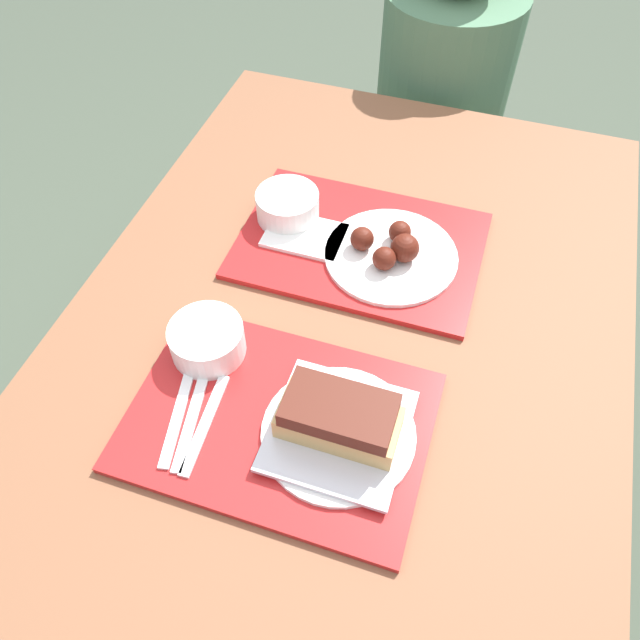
{
  "coord_description": "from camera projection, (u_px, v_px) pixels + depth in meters",
  "views": [
    {
      "loc": [
        0.16,
        -0.57,
        1.56
      ],
      "look_at": [
        -0.03,
        0.02,
        0.78
      ],
      "focal_mm": 35.0,
      "sensor_mm": 36.0,
      "label": 1
    }
  ],
  "objects": [
    {
      "name": "bowl_coleslaw_near",
      "position": [
        207.0,
        339.0,
        0.97
      ],
      "size": [
        0.12,
        0.12,
        0.05
      ],
      "color": "white",
      "rests_on": "tray_near"
    },
    {
      "name": "plastic_knife_near",
      "position": [
        205.0,
        424.0,
        0.91
      ],
      "size": [
        0.03,
        0.17,
        0.0
      ],
      "color": "white",
      "rests_on": "tray_near"
    },
    {
      "name": "picnic_bench_far",
      "position": [
        428.0,
        175.0,
        1.87
      ],
      "size": [
        0.88,
        0.28,
        0.42
      ],
      "color": "brown",
      "rests_on": "ground_plane"
    },
    {
      "name": "tray_near",
      "position": [
        279.0,
        421.0,
        0.92
      ],
      "size": [
        0.44,
        0.31,
        0.01
      ],
      "color": "red",
      "rests_on": "picnic_table"
    },
    {
      "name": "person_seated_across",
      "position": [
        447.0,
        68.0,
        1.6
      ],
      "size": [
        0.34,
        0.34,
        0.68
      ],
      "color": "#477051",
      "rests_on": "picnic_bench_far"
    },
    {
      "name": "bowl_coleslaw_far",
      "position": [
        288.0,
        204.0,
        1.17
      ],
      "size": [
        0.12,
        0.12,
        0.05
      ],
      "color": "white",
      "rests_on": "tray_far"
    },
    {
      "name": "plastic_spoon_near",
      "position": [
        178.0,
        416.0,
        0.92
      ],
      "size": [
        0.05,
        0.17,
        0.0
      ],
      "color": "white",
      "rests_on": "tray_near"
    },
    {
      "name": "condiment_packet",
      "position": [
        302.0,
        383.0,
        0.95
      ],
      "size": [
        0.04,
        0.03,
        0.01
      ],
      "color": "#A59E93",
      "rests_on": "tray_near"
    },
    {
      "name": "ground_plane",
      "position": [
        330.0,
        516.0,
        1.59
      ],
      "size": [
        12.0,
        12.0,
        0.0
      ],
      "primitive_type": "plane",
      "color": "#424C3D"
    },
    {
      "name": "brisket_sandwich_plate",
      "position": [
        339.0,
        424.0,
        0.88
      ],
      "size": [
        0.22,
        0.22,
        0.08
      ],
      "color": "white",
      "rests_on": "tray_near"
    },
    {
      "name": "picnic_table",
      "position": [
        334.0,
        379.0,
        1.09
      ],
      "size": [
        0.93,
        1.47,
        0.74
      ],
      "color": "brown",
      "rests_on": "ground_plane"
    },
    {
      "name": "napkin_far",
      "position": [
        305.0,
        235.0,
        1.15
      ],
      "size": [
        0.14,
        0.1,
        0.01
      ],
      "color": "white",
      "rests_on": "tray_far"
    },
    {
      "name": "plastic_fork_near",
      "position": [
        191.0,
        420.0,
        0.91
      ],
      "size": [
        0.05,
        0.17,
        0.0
      ],
      "color": "white",
      "rests_on": "tray_near"
    },
    {
      "name": "wings_plate_far",
      "position": [
        391.0,
        251.0,
        1.11
      ],
      "size": [
        0.24,
        0.24,
        0.06
      ],
      "color": "white",
      "rests_on": "tray_far"
    },
    {
      "name": "tray_far",
      "position": [
        360.0,
        245.0,
        1.15
      ],
      "size": [
        0.44,
        0.31,
        0.01
      ],
      "color": "red",
      "rests_on": "picnic_table"
    }
  ]
}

